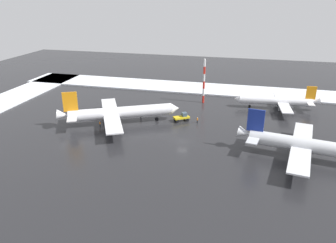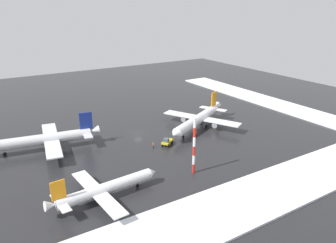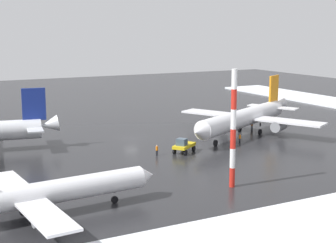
{
  "view_description": "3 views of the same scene",
  "coord_description": "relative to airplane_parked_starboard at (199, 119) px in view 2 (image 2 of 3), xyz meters",
  "views": [
    {
      "loc": [
        -14.98,
        74.42,
        35.46
      ],
      "look_at": [
        3.84,
        -0.33,
        5.03
      ],
      "focal_mm": 35.0,
      "sensor_mm": 36.0,
      "label": 1
    },
    {
      "loc": [
        -46.2,
        -94.01,
        41.37
      ],
      "look_at": [
        10.19,
        -3.3,
        3.2
      ],
      "focal_mm": 35.0,
      "sensor_mm": 36.0,
      "label": 2
    },
    {
      "loc": [
        -37.37,
        -85.23,
        20.08
      ],
      "look_at": [
        7.97,
        0.52,
        2.41
      ],
      "focal_mm": 55.0,
      "sensor_mm": 36.0,
      "label": 3
    }
  ],
  "objects": [
    {
      "name": "ground_plane",
      "position": [
        -20.29,
        7.44,
        -3.44
      ],
      "size": [
        240.0,
        240.0,
        0.0
      ],
      "primitive_type": "plane",
      "color": "#232326"
    },
    {
      "name": "snow_bank_far",
      "position": [
        -20.29,
        -42.56,
        -3.21
      ],
      "size": [
        152.0,
        16.0,
        0.46
      ],
      "primitive_type": "cube",
      "color": "white",
      "rests_on": "ground_plane"
    },
    {
      "name": "snow_bank_right",
      "position": [
        46.71,
        7.44,
        -3.21
      ],
      "size": [
        14.0,
        116.0,
        0.46
      ],
      "primitive_type": "cube",
      "color": "white",
      "rests_on": "ground_plane"
    },
    {
      "name": "airplane_parked_starboard",
      "position": [
        0.0,
        0.0,
        0.0
      ],
      "size": [
        32.47,
        27.67,
        10.41
      ],
      "rotation": [
        0.0,
        0.0,
        3.61
      ],
      "color": "white",
      "rests_on": "ground_plane"
    },
    {
      "name": "airplane_parked_portside",
      "position": [
        -45.01,
        -24.99,
        -0.79
      ],
      "size": [
        27.07,
        22.47,
        8.03
      ],
      "rotation": [
        0.0,
        0.0,
        0.08
      ],
      "color": "white",
      "rests_on": "ground_plane"
    },
    {
      "name": "airplane_far_rear",
      "position": [
        -50.37,
        9.75,
        -0.05
      ],
      "size": [
        34.49,
        28.8,
        10.27
      ],
      "rotation": [
        0.0,
        0.0,
        2.98
      ],
      "color": "silver",
      "rests_on": "ground_plane"
    },
    {
      "name": "pushback_tug",
      "position": [
        -17.26,
        -6.79,
        -2.16
      ],
      "size": [
        5.02,
        4.46,
        2.5
      ],
      "rotation": [
        0.0,
        0.0,
        3.76
      ],
      "color": "gold",
      "rests_on": "ground_plane"
    },
    {
      "name": "ground_crew_mid_apron",
      "position": [
        -4.92,
        -5.22,
        -2.47
      ],
      "size": [
        0.36,
        0.36,
        1.71
      ],
      "rotation": [
        0.0,
        0.0,
        2.9
      ],
      "color": "black",
      "rests_on": "ground_plane"
    },
    {
      "name": "ground_crew_beside_wing",
      "position": [
        4.29,
        3.49,
        -2.47
      ],
      "size": [
        0.36,
        0.36,
        1.71
      ],
      "rotation": [
        0.0,
        0.0,
        0.91
      ],
      "color": "black",
      "rests_on": "ground_plane"
    },
    {
      "name": "ground_crew_near_tug",
      "position": [
        -21.89,
        -6.34,
        -2.47
      ],
      "size": [
        0.36,
        0.36,
        1.71
      ],
      "rotation": [
        0.0,
        0.0,
        0.72
      ],
      "color": "black",
      "rests_on": "ground_plane"
    },
    {
      "name": "antenna_mast",
      "position": [
        -20.75,
        -25.55,
        4.12
      ],
      "size": [
        0.7,
        0.7,
        15.12
      ],
      "color": "red",
      "rests_on": "ground_plane"
    }
  ]
}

